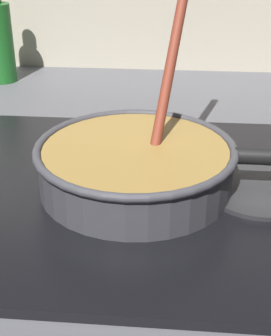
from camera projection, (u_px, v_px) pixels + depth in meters
name	position (u px, v px, depth m)	size (l,w,h in m)	color
ground	(81.00, 298.00, 0.53)	(2.40, 1.60, 0.04)	#4C4C51
hob_plate	(136.00, 191.00, 0.67)	(0.56, 0.48, 0.01)	black
burner_ring	(136.00, 184.00, 0.67)	(0.16, 0.16, 0.01)	#592D0C
spare_burner	(258.00, 190.00, 0.66)	(0.14, 0.14, 0.01)	#262628
cooking_pan	(137.00, 164.00, 0.65)	(0.40, 0.29, 0.30)	#38383D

